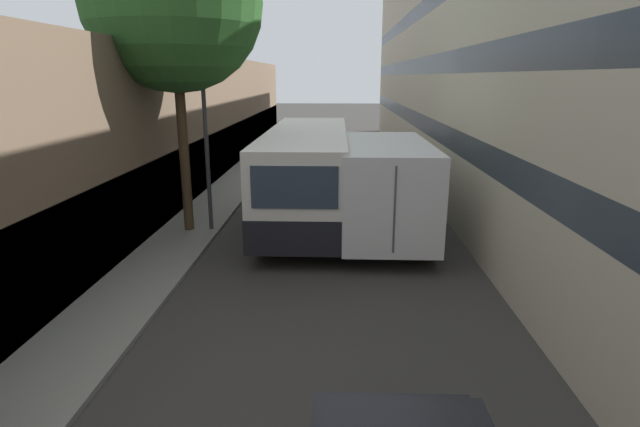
{
  "coord_description": "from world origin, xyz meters",
  "views": [
    {
      "loc": [
        0.31,
        1.63,
        4.49
      ],
      "look_at": [
        -0.08,
        12.14,
        1.6
      ],
      "focal_mm": 28.0,
      "sensor_mm": 36.0,
      "label": 1
    }
  ],
  "objects_px": {
    "bus": "(307,172)",
    "panel_van": "(300,137)",
    "street_lamp": "(200,43)",
    "box_truck": "(382,182)",
    "street_tree_left": "(173,1)"
  },
  "relations": [
    {
      "from": "bus",
      "to": "panel_van",
      "type": "height_order",
      "value": "bus"
    },
    {
      "from": "street_lamp",
      "to": "box_truck",
      "type": "bearing_deg",
      "value": 2.1
    },
    {
      "from": "street_lamp",
      "to": "street_tree_left",
      "type": "relative_size",
      "value": 0.89
    },
    {
      "from": "street_tree_left",
      "to": "bus",
      "type": "bearing_deg",
      "value": 25.33
    },
    {
      "from": "bus",
      "to": "street_lamp",
      "type": "height_order",
      "value": "street_lamp"
    },
    {
      "from": "panel_van",
      "to": "street_tree_left",
      "type": "height_order",
      "value": "street_tree_left"
    },
    {
      "from": "panel_van",
      "to": "street_lamp",
      "type": "height_order",
      "value": "street_lamp"
    },
    {
      "from": "street_tree_left",
      "to": "street_lamp",
      "type": "bearing_deg",
      "value": 5.39
    },
    {
      "from": "box_truck",
      "to": "street_lamp",
      "type": "distance_m",
      "value": 6.35
    },
    {
      "from": "bus",
      "to": "street_lamp",
      "type": "xyz_separation_m",
      "value": [
        -2.79,
        -1.57,
        3.82
      ]
    },
    {
      "from": "bus",
      "to": "box_truck",
      "type": "relative_size",
      "value": 1.3
    },
    {
      "from": "panel_van",
      "to": "street_lamp",
      "type": "bearing_deg",
      "value": -96.35
    },
    {
      "from": "bus",
      "to": "street_tree_left",
      "type": "distance_m",
      "value": 6.19
    },
    {
      "from": "street_lamp",
      "to": "panel_van",
      "type": "bearing_deg",
      "value": 83.65
    },
    {
      "from": "street_lamp",
      "to": "bus",
      "type": "bearing_deg",
      "value": 29.3
    }
  ]
}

